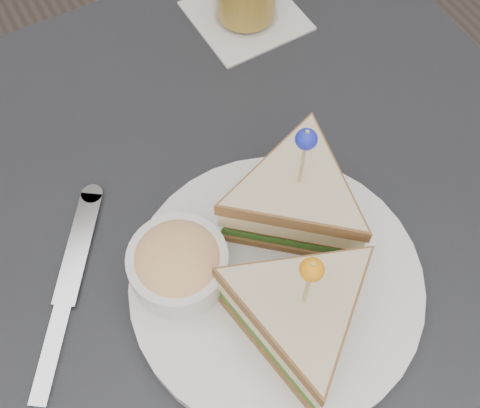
% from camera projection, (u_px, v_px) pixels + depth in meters
% --- Properties ---
extents(ground_plane, '(3.50, 3.50, 0.00)m').
position_uv_depth(ground_plane, '(238.00, 393.00, 1.28)').
color(ground_plane, '#3F3833').
extents(table, '(0.80, 0.80, 0.75)m').
position_uv_depth(table, '(237.00, 268.00, 0.70)').
color(table, black).
rests_on(table, ground).
extents(plate_meal, '(0.33, 0.33, 0.17)m').
position_uv_depth(plate_meal, '(281.00, 262.00, 0.57)').
color(plate_meal, silver).
rests_on(plate_meal, table).
extents(cutlery_knife, '(0.15, 0.21, 0.01)m').
position_uv_depth(cutlery_knife, '(66.00, 296.00, 0.59)').
color(cutlery_knife, silver).
rests_on(cutlery_knife, table).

